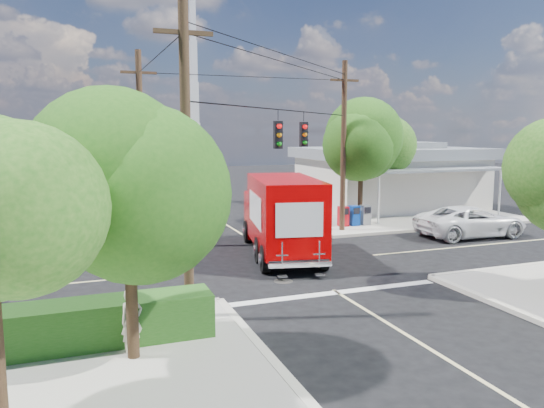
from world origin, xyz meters
TOP-DOWN VIEW (x-y plane):
  - ground at (0.00, 0.00)m, footprint 120.00×120.00m
  - sidewalk_ne at (10.88, 10.88)m, footprint 14.12×14.12m
  - sidewalk_nw at (-10.88, 10.88)m, footprint 14.12×14.12m
  - road_markings at (0.00, -1.47)m, footprint 32.00×32.00m
  - building_ne at (12.50, 11.97)m, footprint 11.80×10.20m
  - building_nw at (-12.00, 12.46)m, footprint 10.80×10.20m
  - radio_tower at (0.50, 20.00)m, footprint 0.80×0.80m
  - tree_sw_front at (-6.99, -7.54)m, footprint 3.88×3.78m
  - tree_ne_front at (7.21, 6.76)m, footprint 4.21×4.14m
  - tree_ne_back at (9.81, 8.96)m, footprint 3.77×3.66m
  - palm_nw_front at (-7.50, 7.50)m, footprint 3.01×3.08m
  - palm_nw_back at (-9.50, 9.00)m, footprint 3.01×3.08m
  - utility_poles at (-1.58, 1.60)m, footprint 12.00×10.68m
  - picket_fence at (-7.80, -5.60)m, footprint 5.94×0.06m
  - hedge_sw at (-8.00, -6.40)m, footprint 6.20×1.20m
  - vending_boxes at (6.50, 6.20)m, footprint 1.90×0.50m
  - delivery_truck at (0.21, 1.36)m, footprint 3.86×8.28m
  - parked_car at (10.86, 1.86)m, footprint 5.80×2.84m
  - pedestrian at (-6.99, -7.15)m, footprint 0.65×0.54m

SIDE VIEW (x-z plane):
  - ground at x=0.00m, z-range 0.00..0.00m
  - road_markings at x=0.00m, z-range 0.00..0.01m
  - sidewalk_ne at x=10.88m, z-range 0.00..0.14m
  - sidewalk_nw at x=-10.88m, z-range 0.00..0.14m
  - picket_fence at x=-7.80m, z-range 0.18..1.18m
  - hedge_sw at x=-8.00m, z-range 0.14..1.24m
  - vending_boxes at x=6.50m, z-range 0.14..1.24m
  - parked_car at x=10.86m, z-range 0.00..1.59m
  - pedestrian at x=-6.99m, z-range 0.14..1.66m
  - delivery_truck at x=0.21m, z-range 0.03..3.48m
  - building_nw at x=-12.00m, z-range 0.07..4.37m
  - building_ne at x=12.50m, z-range 0.07..4.57m
  - tree_ne_back at x=9.81m, z-range 1.27..7.10m
  - tree_sw_front at x=-6.99m, z-range 1.32..7.35m
  - palm_nw_back at x=-9.50m, z-range 2.08..7.27m
  - utility_poles at x=-1.58m, z-range 0.17..9.17m
  - tree_ne_front at x=7.21m, z-range 1.44..8.09m
  - palm_nw_front at x=-7.50m, z-range 2.25..7.84m
  - radio_tower at x=0.50m, z-range -2.86..14.14m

